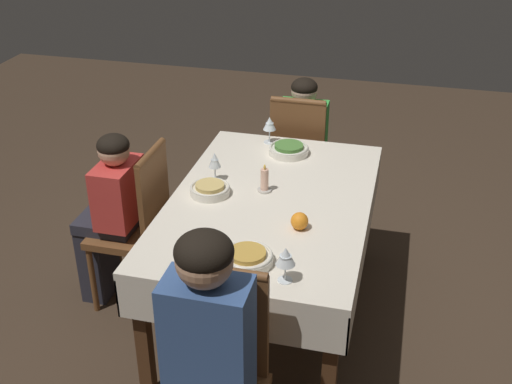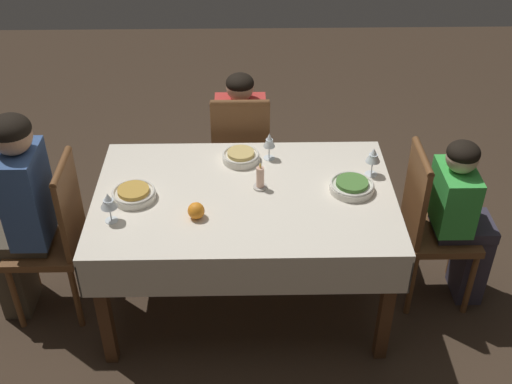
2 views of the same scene
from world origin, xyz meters
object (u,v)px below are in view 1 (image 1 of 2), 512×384
object	(u,v)px
dining_table	(270,214)
bowl_east	(247,257)
chair_west	(299,156)
person_child_green	(304,141)
person_child_red	(110,212)
bowl_west	(289,149)
chair_east	(218,375)
wine_glass_east	(286,257)
orange_fruit	(300,221)
chair_south	(139,222)
wine_glass_south	(215,161)
person_adult_denim	(205,368)
bowl_south	(210,189)
candle_centerpiece	(265,182)
wine_glass_west	(270,124)

from	to	relation	value
dining_table	bowl_east	world-z (taller)	bowl_east
chair_west	bowl_east	size ratio (longest dim) A/B	4.33
person_child_green	person_child_red	size ratio (longest dim) A/B	1.00
chair_west	bowl_west	bearing A→B (deg)	91.99
chair_east	wine_glass_east	size ratio (longest dim) A/B	5.93
orange_fruit	dining_table	bearing A→B (deg)	-140.65
chair_south	wine_glass_south	distance (m)	0.52
person_adult_denim	bowl_west	distance (m)	1.64
wine_glass_east	wine_glass_south	bearing A→B (deg)	-145.24
person_adult_denim	wine_glass_east	distance (m)	0.54
dining_table	person_child_red	distance (m)	0.86
person_adult_denim	bowl_west	size ratio (longest dim) A/B	5.35
wine_glass_east	bowl_south	bearing A→B (deg)	-140.16
dining_table	bowl_south	bearing A→B (deg)	-86.65
wine_glass_east	candle_centerpiece	bearing A→B (deg)	-160.27
dining_table	person_child_red	xyz separation A→B (m)	(0.02, -0.86, -0.10)
orange_fruit	bowl_west	bearing A→B (deg)	-165.01
chair_east	chair_west	world-z (taller)	same
chair_south	bowl_west	xyz separation A→B (m)	(-0.55, 0.68, 0.25)
chair_south	orange_fruit	distance (m)	0.95
person_child_red	bowl_east	distance (m)	1.05
person_child_green	wine_glass_east	world-z (taller)	person_child_green
bowl_south	chair_west	bearing A→B (deg)	164.71
chair_east	dining_table	bearing A→B (deg)	91.50
chair_west	bowl_west	size ratio (longest dim) A/B	4.18
dining_table	person_adult_denim	size ratio (longest dim) A/B	1.26
bowl_east	wine_glass_east	world-z (taller)	wine_glass_east
chair_south	candle_centerpiece	world-z (taller)	chair_south
wine_glass_south	wine_glass_west	bearing A→B (deg)	162.45
dining_table	chair_south	bearing A→B (deg)	-88.30
wine_glass_west	orange_fruit	size ratio (longest dim) A/B	1.98
chair_south	bowl_south	xyz separation A→B (m)	(-0.00, 0.40, 0.25)
orange_fruit	person_child_green	bearing A→B (deg)	-170.82
person_child_red	dining_table	bearing A→B (deg)	91.39
chair_south	bowl_east	xyz separation A→B (m)	(0.52, 0.73, 0.25)
chair_west	orange_fruit	size ratio (longest dim) A/B	11.57
person_adult_denim	bowl_west	world-z (taller)	person_adult_denim
chair_east	chair_west	xyz separation A→B (m)	(-1.93, -0.06, 0.00)
person_adult_denim	bowl_south	xyz separation A→B (m)	(-1.09, -0.33, 0.08)
chair_south	candle_centerpiece	xyz separation A→B (m)	(-0.10, 0.65, 0.27)
chair_south	person_child_green	size ratio (longest dim) A/B	0.94
bowl_south	candle_centerpiece	world-z (taller)	candle_centerpiece
candle_centerpiece	orange_fruit	xyz separation A→B (m)	(0.31, 0.23, -0.01)
bowl_east	candle_centerpiece	distance (m)	0.62
bowl_east	bowl_west	bearing A→B (deg)	-177.58
chair_west	person_child_green	world-z (taller)	person_child_green
bowl_east	orange_fruit	bearing A→B (deg)	153.19
bowl_south	candle_centerpiece	size ratio (longest dim) A/B	1.34
bowl_west	chair_south	bearing A→B (deg)	-50.97
chair_south	wine_glass_south	xyz separation A→B (m)	(-0.15, 0.38, 0.33)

